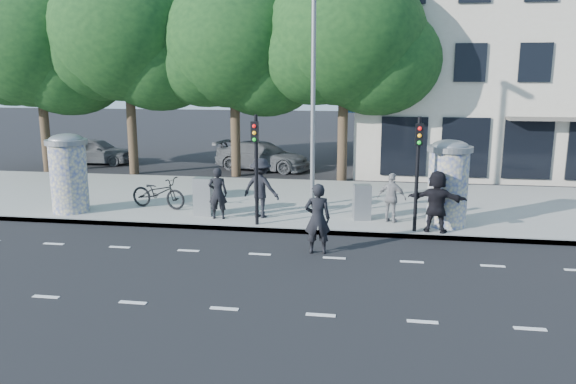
% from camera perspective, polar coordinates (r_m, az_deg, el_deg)
% --- Properties ---
extents(ground, '(120.00, 120.00, 0.00)m').
position_cam_1_polar(ground, '(13.88, -4.06, -8.13)').
color(ground, black).
rests_on(ground, ground).
extents(sidewalk, '(40.00, 8.00, 0.15)m').
position_cam_1_polar(sidewalk, '(20.94, 0.54, -0.96)').
color(sidewalk, gray).
rests_on(sidewalk, ground).
extents(curb, '(40.00, 0.10, 0.16)m').
position_cam_1_polar(curb, '(17.16, -1.41, -3.88)').
color(curb, slate).
rests_on(curb, ground).
extents(lane_dash_near, '(32.00, 0.12, 0.01)m').
position_cam_1_polar(lane_dash_near, '(11.90, -6.49, -11.69)').
color(lane_dash_near, silver).
rests_on(lane_dash_near, ground).
extents(lane_dash_far, '(32.00, 0.12, 0.01)m').
position_cam_1_polar(lane_dash_far, '(15.17, -2.87, -6.33)').
color(lane_dash_far, silver).
rests_on(lane_dash_far, ground).
extents(ad_column_left, '(1.36, 1.36, 2.65)m').
position_cam_1_polar(ad_column_left, '(20.24, -21.41, 1.98)').
color(ad_column_left, beige).
rests_on(ad_column_left, sidewalk).
extents(ad_column_right, '(1.36, 1.36, 2.65)m').
position_cam_1_polar(ad_column_right, '(17.82, 15.95, 1.08)').
color(ad_column_right, beige).
rests_on(ad_column_right, sidewalk).
extents(traffic_pole_near, '(0.22, 0.31, 3.40)m').
position_cam_1_polar(traffic_pole_near, '(17.06, -3.28, 3.42)').
color(traffic_pole_near, black).
rests_on(traffic_pole_near, sidewalk).
extents(traffic_pole_far, '(0.22, 0.31, 3.40)m').
position_cam_1_polar(traffic_pole_far, '(16.72, 13.04, 2.95)').
color(traffic_pole_far, black).
rests_on(traffic_pole_far, sidewalk).
extents(street_lamp, '(0.25, 0.93, 8.00)m').
position_cam_1_polar(street_lamp, '(19.44, 2.57, 12.06)').
color(street_lamp, slate).
rests_on(street_lamp, sidewalk).
extents(tree_far_left, '(7.20, 7.20, 9.26)m').
position_cam_1_polar(tree_far_left, '(29.87, -24.13, 13.71)').
color(tree_far_left, '#38281C').
rests_on(tree_far_left, ground).
extents(tree_mid_left, '(7.20, 7.20, 9.57)m').
position_cam_1_polar(tree_mid_left, '(27.74, -16.08, 15.12)').
color(tree_mid_left, '#38281C').
rests_on(tree_mid_left, ground).
extents(tree_near_left, '(6.80, 6.80, 8.97)m').
position_cam_1_polar(tree_near_left, '(26.24, -5.54, 14.77)').
color(tree_near_left, '#38281C').
rests_on(tree_near_left, ground).
extents(tree_center, '(7.00, 7.00, 9.30)m').
position_cam_1_polar(tree_center, '(25.08, 5.76, 15.46)').
color(tree_center, '#38281C').
rests_on(tree_center, ground).
extents(building, '(20.30, 15.85, 12.00)m').
position_cam_1_polar(building, '(33.92, 25.06, 12.97)').
color(building, '#BCB19E').
rests_on(building, ground).
extents(ped_b, '(0.64, 0.46, 1.67)m').
position_cam_1_polar(ped_b, '(18.16, -7.14, -0.13)').
color(ped_b, black).
rests_on(ped_b, sidewalk).
extents(ped_d, '(1.41, 1.05, 1.94)m').
position_cam_1_polar(ped_d, '(18.21, -2.78, 0.42)').
color(ped_d, black).
rests_on(ped_d, sidewalk).
extents(ped_e, '(1.04, 0.80, 1.57)m').
position_cam_1_polar(ped_e, '(17.88, 10.50, -0.59)').
color(ped_e, gray).
rests_on(ped_e, sidewalk).
extents(ped_f, '(1.80, 0.92, 1.86)m').
position_cam_1_polar(ped_f, '(17.04, 14.86, -0.92)').
color(ped_f, black).
rests_on(ped_f, sidewalk).
extents(man_road, '(0.75, 0.55, 1.92)m').
position_cam_1_polar(man_road, '(15.01, 3.01, -2.72)').
color(man_road, black).
rests_on(man_road, ground).
extents(bicycle, '(1.13, 2.19, 1.10)m').
position_cam_1_polar(bicycle, '(20.01, -13.03, -0.06)').
color(bicycle, black).
rests_on(bicycle, sidewalk).
extents(cabinet_left, '(0.61, 0.45, 1.25)m').
position_cam_1_polar(cabinet_left, '(18.73, -8.57, -0.45)').
color(cabinet_left, gray).
rests_on(cabinet_left, sidewalk).
extents(cabinet_right, '(0.62, 0.51, 1.14)m').
position_cam_1_polar(cabinet_right, '(18.11, 7.51, -1.03)').
color(cabinet_right, gray).
rests_on(cabinet_right, sidewalk).
extents(car_left, '(1.80, 4.16, 1.40)m').
position_cam_1_polar(car_left, '(31.71, -19.00, 3.97)').
color(car_left, '#525659').
rests_on(car_left, ground).
extents(car_right, '(3.01, 5.16, 1.40)m').
position_cam_1_polar(car_right, '(28.17, -2.61, 3.68)').
color(car_right, '#525559').
rests_on(car_right, ground).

